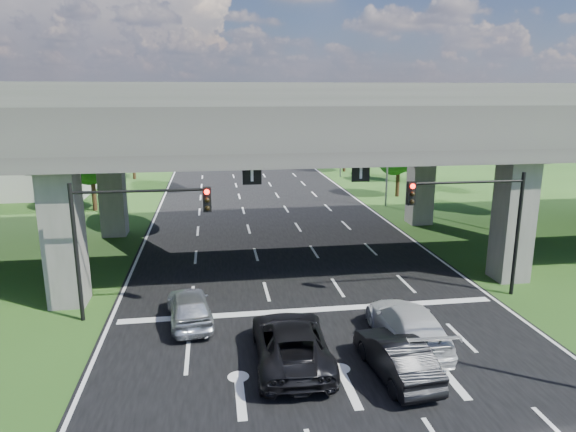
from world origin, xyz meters
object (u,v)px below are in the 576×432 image
object	(u,v)px
signal_left	(128,225)
streetlight_beyond	(338,126)
car_dark	(396,356)
car_silver	(189,306)
car_white	(408,325)
signal_right	(477,212)
streetlight_far	(384,138)
car_trailing	(291,342)

from	to	relation	value
signal_left	streetlight_beyond	distance (m)	40.30
signal_left	car_dark	world-z (taller)	signal_left
car_silver	car_white	bearing A→B (deg)	152.22
car_white	signal_right	bearing A→B (deg)	-137.77
signal_left	streetlight_far	bearing A→B (deg)	48.22
streetlight_beyond	car_trailing	xyz separation A→B (m)	(-11.74, -40.90, -5.04)
streetlight_beyond	car_dark	xyz separation A→B (m)	(-8.30, -42.31, -5.10)
signal_right	streetlight_far	size ratio (longest dim) A/B	0.60
signal_right	streetlight_beyond	size ratio (longest dim) A/B	0.60
streetlight_far	streetlight_beyond	size ratio (longest dim) A/B	1.00
streetlight_beyond	car_dark	bearing A→B (deg)	-101.10
streetlight_far	car_trailing	bearing A→B (deg)	-115.25
streetlight_far	car_white	xyz separation A→B (m)	(-7.05, -24.15, -5.03)
streetlight_far	streetlight_beyond	distance (m)	16.00
car_silver	car_white	xyz separation A→B (m)	(8.45, -3.15, 0.05)
car_silver	signal_right	bearing A→B (deg)	176.75
signal_left	car_silver	world-z (taller)	signal_left
signal_right	streetlight_far	distance (m)	20.25
car_dark	car_trailing	distance (m)	3.72
car_dark	signal_right	bearing A→B (deg)	-139.45
streetlight_far	car_dark	size ratio (longest dim) A/B	2.30
signal_right	car_silver	distance (m)	13.69
streetlight_beyond	signal_left	bearing A→B (deg)	-116.43
car_silver	car_dark	size ratio (longest dim) A/B	0.99
car_dark	car_white	size ratio (longest dim) A/B	0.80
streetlight_beyond	car_trailing	size ratio (longest dim) A/B	1.78
signal_left	streetlight_beyond	size ratio (longest dim) A/B	0.60
car_dark	car_trailing	bearing A→B (deg)	-27.74
signal_right	streetlight_beyond	distance (m)	36.17
signal_right	car_white	xyz separation A→B (m)	(-4.78, -4.09, -3.37)
streetlight_beyond	car_white	size ratio (longest dim) A/B	1.85
signal_right	streetlight_beyond	xyz separation A→B (m)	(2.27, 36.06, 1.66)
signal_right	car_silver	bearing A→B (deg)	-175.92
car_trailing	car_silver	bearing A→B (deg)	-44.19
signal_right	car_silver	size ratio (longest dim) A/B	1.40
signal_right	car_white	size ratio (longest dim) A/B	1.11
signal_left	streetlight_beyond	xyz separation A→B (m)	(17.92, 36.06, 1.66)
car_silver	car_white	size ratio (longest dim) A/B	0.80
signal_left	signal_right	bearing A→B (deg)	0.00
streetlight_beyond	car_silver	distance (m)	40.44
car_dark	car_white	xyz separation A→B (m)	(1.25, 2.16, 0.07)
signal_left	car_white	bearing A→B (deg)	-20.63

